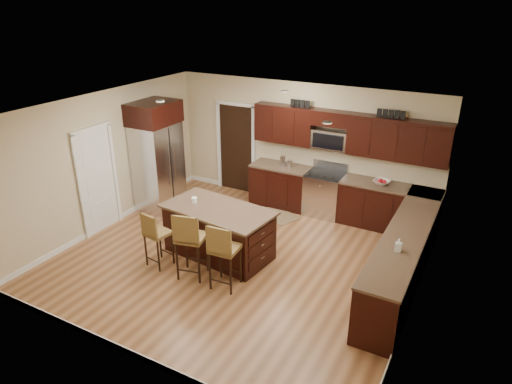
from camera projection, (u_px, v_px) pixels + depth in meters
The scene contains 23 objects.
floor at pixel (239, 258), 8.17m from camera, with size 6.00×6.00×0.00m, color #925F3A.
ceiling at pixel (236, 110), 7.10m from camera, with size 6.00×6.00×0.00m, color silver.
wall_back at pixel (302, 145), 9.86m from camera, with size 6.00×6.00×0.00m, color #C8B790.
wall_left at pixel (106, 161), 8.95m from camera, with size 5.50×5.50×0.00m, color #C8B790.
wall_right at pixel (423, 230), 6.33m from camera, with size 5.50×5.50×0.00m, color #C8B790.
base_cabinets at pixel (368, 226), 8.33m from camera, with size 4.02×3.96×0.92m.
upper_cabinets at pixel (348, 132), 9.07m from camera, with size 4.00×0.33×0.80m.
range at pixel (324, 193), 9.67m from camera, with size 0.76×0.64×1.11m.
microwave at pixel (330, 140), 9.33m from camera, with size 0.76×0.31×0.40m, color silver.
doorway at pixel (236, 149), 10.69m from camera, with size 0.85×0.03×2.06m, color black.
pantry_door at pixel (97, 182), 8.83m from camera, with size 0.03×0.80×2.04m, color white.
letter_decor at pixel (343, 108), 8.95m from camera, with size 2.20×0.03×0.15m, color black, non-canonical shape.
island at pixel (219, 233), 8.15m from camera, with size 2.05×1.24×0.92m.
stool_left at pixel (155, 233), 7.71m from camera, with size 0.44×0.44×1.02m.
stool_mid at pixel (189, 238), 7.34m from camera, with size 0.53×0.53×1.19m.
stool_right at pixel (223, 249), 7.08m from camera, with size 0.46×0.46×1.14m.
refrigerator at pixel (157, 155), 9.71m from camera, with size 0.79×1.01×2.35m.
floor_mat at pixel (278, 215), 9.78m from camera, with size 0.86×0.58×0.01m, color brown.
fruit_bowl at pixel (382, 182), 8.97m from camera, with size 0.32×0.32×0.08m, color silver.
soap_bottle at pixel (399, 245), 6.59m from camera, with size 0.09×0.09×0.20m, color #B2B2B2.
canister_tall at pixel (283, 161), 9.88m from camera, with size 0.12×0.12×0.22m, color silver.
canister_short at pixel (289, 164), 9.82m from camera, with size 0.11×0.11×0.15m, color silver.
island_jar at pixel (194, 200), 8.15m from camera, with size 0.10×0.10×0.10m, color white.
Camera 1 is at (3.62, -6.03, 4.34)m, focal length 32.00 mm.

